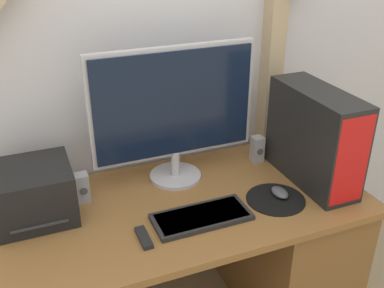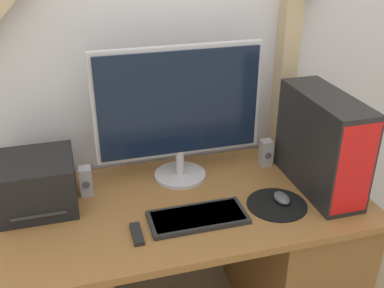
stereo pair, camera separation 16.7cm
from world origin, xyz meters
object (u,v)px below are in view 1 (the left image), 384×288
object	(u,v)px
computer_tower	(315,137)
monitor	(174,109)
printer	(34,193)
remote_control	(144,238)
speaker_right	(257,149)
keyboard	(202,217)
mouse	(280,192)
speaker_left	(83,188)

from	to	relation	value
computer_tower	monitor	bearing A→B (deg)	156.49
printer	remote_control	xyz separation A→B (m)	(0.33, -0.29, -0.09)
speaker_right	remote_control	world-z (taller)	speaker_right
printer	remote_control	bearing A→B (deg)	-41.45
keyboard	mouse	world-z (taller)	mouse
monitor	remote_control	distance (m)	0.54
keyboard	remote_control	size ratio (longest dim) A/B	3.02
mouse	speaker_left	size ratio (longest dim) A/B	0.74
keyboard	speaker_left	size ratio (longest dim) A/B	3.01
remote_control	speaker_left	bearing A→B (deg)	115.12
keyboard	printer	distance (m)	0.63
mouse	remote_control	xyz separation A→B (m)	(-0.59, -0.06, -0.01)
keyboard	computer_tower	size ratio (longest dim) A/B	0.78
monitor	computer_tower	xyz separation A→B (m)	(0.53, -0.23, -0.12)
monitor	computer_tower	distance (m)	0.59
monitor	mouse	world-z (taller)	monitor
keyboard	computer_tower	xyz separation A→B (m)	(0.54, 0.09, 0.19)
monitor	remote_control	world-z (taller)	monitor
speaker_left	speaker_right	bearing A→B (deg)	2.23
mouse	computer_tower	bearing A→B (deg)	19.84
computer_tower	remote_control	size ratio (longest dim) A/B	3.85
mouse	speaker_left	distance (m)	0.78
mouse	remote_control	size ratio (longest dim) A/B	0.74
printer	speaker_right	bearing A→B (deg)	3.64
monitor	speaker_left	xyz separation A→B (m)	(-0.40, -0.04, -0.26)
printer	remote_control	distance (m)	0.45
speaker_left	speaker_right	distance (m)	0.80
monitor	keyboard	size ratio (longest dim) A/B	1.89
computer_tower	speaker_right	bearing A→B (deg)	120.18
speaker_left	speaker_right	world-z (taller)	same
computer_tower	speaker_left	distance (m)	0.96
speaker_right	remote_control	xyz separation A→B (m)	(-0.65, -0.35, -0.05)
keyboard	speaker_left	world-z (taller)	speaker_left
remote_control	keyboard	bearing A→B (deg)	8.45
computer_tower	speaker_right	xyz separation A→B (m)	(-0.13, 0.23, -0.14)
keyboard	speaker_left	distance (m)	0.48
keyboard	computer_tower	distance (m)	0.58
mouse	speaker_right	xyz separation A→B (m)	(0.06, 0.30, 0.04)
mouse	monitor	bearing A→B (deg)	138.49
computer_tower	speaker_right	size ratio (longest dim) A/B	3.84
monitor	keyboard	xyz separation A→B (m)	(-0.01, -0.32, -0.31)
keyboard	printer	xyz separation A→B (m)	(-0.56, 0.26, 0.09)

